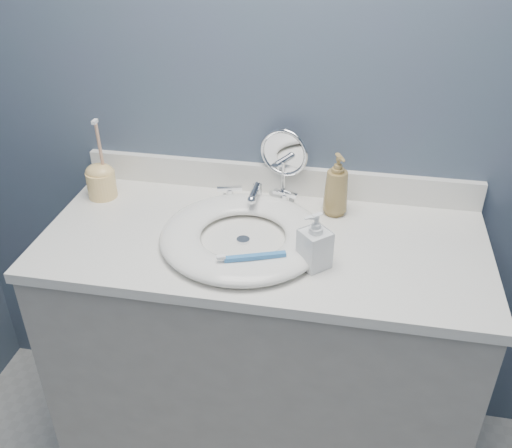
% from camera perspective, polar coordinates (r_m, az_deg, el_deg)
% --- Properties ---
extents(back_wall, '(2.20, 0.02, 2.40)m').
position_cam_1_polar(back_wall, '(1.67, 2.49, 13.08)').
color(back_wall, '#445666').
rests_on(back_wall, ground).
extents(vanity_cabinet, '(1.20, 0.55, 0.85)m').
position_cam_1_polar(vanity_cabinet, '(1.86, 0.62, -13.15)').
color(vanity_cabinet, '#ABA69C').
rests_on(vanity_cabinet, ground).
extents(countertop, '(1.22, 0.57, 0.03)m').
position_cam_1_polar(countertop, '(1.58, 0.71, -1.79)').
color(countertop, white).
rests_on(countertop, vanity_cabinet).
extents(backsplash, '(1.22, 0.02, 0.09)m').
position_cam_1_polar(backsplash, '(1.77, 2.22, 4.50)').
color(backsplash, white).
rests_on(backsplash, countertop).
extents(basin, '(0.45, 0.45, 0.04)m').
position_cam_1_polar(basin, '(1.54, -1.31, -1.16)').
color(basin, white).
rests_on(basin, countertop).
extents(drain, '(0.04, 0.04, 0.01)m').
position_cam_1_polar(drain, '(1.55, -1.30, -1.63)').
color(drain, silver).
rests_on(drain, countertop).
extents(faucet, '(0.25, 0.13, 0.07)m').
position_cam_1_polar(faucet, '(1.70, 0.05, 2.66)').
color(faucet, silver).
rests_on(faucet, countertop).
extents(makeup_mirror, '(0.15, 0.09, 0.22)m').
position_cam_1_polar(makeup_mirror, '(1.71, 2.80, 6.36)').
color(makeup_mirror, silver).
rests_on(makeup_mirror, countertop).
extents(soap_bottle_amber, '(0.10, 0.10, 0.19)m').
position_cam_1_polar(soap_bottle_amber, '(1.65, 8.06, 3.90)').
color(soap_bottle_amber, olive).
rests_on(soap_bottle_amber, countertop).
extents(soap_bottle_clear, '(0.10, 0.10, 0.15)m').
position_cam_1_polar(soap_bottle_clear, '(1.42, 5.93, -1.63)').
color(soap_bottle_clear, silver).
rests_on(soap_bottle_clear, countertop).
extents(toothbrush_holder, '(0.09, 0.09, 0.25)m').
position_cam_1_polar(toothbrush_holder, '(1.80, -15.25, 4.32)').
color(toothbrush_holder, '#F8CD7C').
rests_on(toothbrush_holder, countertop).
extents(toothbrush_lying, '(0.17, 0.07, 0.02)m').
position_cam_1_polar(toothbrush_lying, '(1.41, -0.36, -3.31)').
color(toothbrush_lying, '#367CC2').
rests_on(toothbrush_lying, basin).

